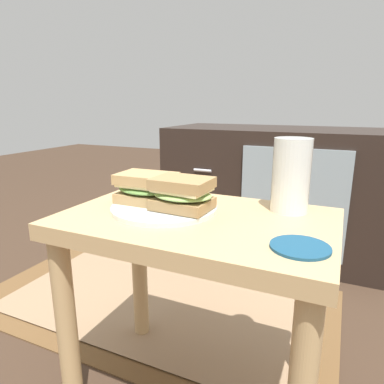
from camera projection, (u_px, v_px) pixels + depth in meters
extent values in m
cube|color=tan|center=(197.00, 224.00, 0.71)|extent=(0.56, 0.36, 0.04)
cylinder|color=tan|center=(67.00, 328.00, 0.74)|extent=(0.04, 0.04, 0.43)
cylinder|color=tan|center=(140.00, 270.00, 1.00)|extent=(0.04, 0.04, 0.43)
cylinder|color=tan|center=(316.00, 311.00, 0.80)|extent=(0.04, 0.04, 0.43)
cube|color=black|center=(273.00, 191.00, 1.60)|extent=(0.96, 0.44, 0.58)
cube|color=#8C9EA8|center=(292.00, 204.00, 1.35)|extent=(0.41, 0.01, 0.44)
cylinder|color=silver|center=(203.00, 170.00, 1.47)|extent=(0.08, 0.01, 0.01)
cylinder|color=silver|center=(202.00, 219.00, 1.53)|extent=(0.08, 0.01, 0.01)
cube|color=brown|center=(155.00, 300.00, 1.22)|extent=(1.23, 0.68, 0.01)
cube|color=#937556|center=(155.00, 299.00, 1.21)|extent=(1.01, 0.56, 0.00)
cylinder|color=silver|center=(164.00, 208.00, 0.75)|extent=(0.23, 0.23, 0.01)
cube|color=tan|center=(147.00, 197.00, 0.77)|extent=(0.13, 0.09, 0.02)
ellipsoid|color=#608C42|center=(147.00, 189.00, 0.76)|extent=(0.14, 0.10, 0.02)
cube|color=beige|center=(147.00, 184.00, 0.76)|extent=(0.12, 0.08, 0.01)
cube|color=tan|center=(147.00, 178.00, 0.76)|extent=(0.13, 0.09, 0.02)
cube|color=#9E7A4C|center=(183.00, 203.00, 0.72)|extent=(0.12, 0.10, 0.02)
ellipsoid|color=#8CB260|center=(182.00, 195.00, 0.71)|extent=(0.13, 0.10, 0.02)
cube|color=beige|center=(182.00, 190.00, 0.71)|extent=(0.12, 0.09, 0.01)
cube|color=#9E7A4C|center=(182.00, 183.00, 0.71)|extent=(0.12, 0.09, 0.02)
cylinder|color=silver|center=(291.00, 175.00, 0.72)|extent=(0.08, 0.08, 0.16)
cylinder|color=#B26014|center=(291.00, 180.00, 0.72)|extent=(0.07, 0.07, 0.13)
cylinder|color=white|center=(293.00, 147.00, 0.70)|extent=(0.07, 0.07, 0.01)
cylinder|color=navy|center=(300.00, 247.00, 0.55)|extent=(0.10, 0.10, 0.01)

